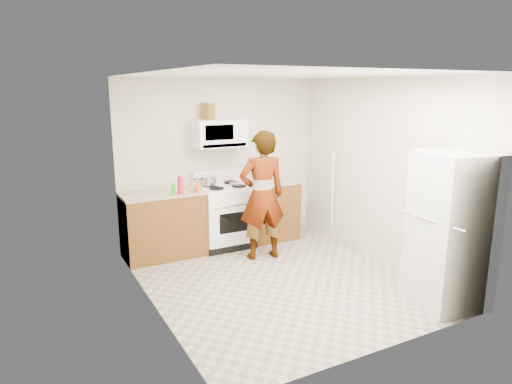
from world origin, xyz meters
TOP-DOWN VIEW (x-y plane):
  - floor at (0.00, 0.00)m, footprint 3.60×3.60m
  - back_wall at (0.00, 1.79)m, footprint 3.20×0.02m
  - right_wall at (1.59, 0.00)m, footprint 0.02×3.60m
  - cabinet_left at (-1.04, 1.49)m, footprint 1.12×0.62m
  - counter_left at (-1.04, 1.49)m, footprint 1.14×0.64m
  - cabinet_right at (0.68, 1.49)m, footprint 0.80×0.62m
  - counter_right at (0.68, 1.49)m, footprint 0.82×0.64m
  - gas_range at (-0.10, 1.48)m, footprint 0.76×0.65m
  - microwave at (-0.10, 1.61)m, footprint 0.76×0.38m
  - person at (0.17, 0.78)m, footprint 0.71×0.52m
  - fridge at (1.29, -1.42)m, footprint 0.81×0.81m
  - kettle at (0.59, 1.66)m, footprint 0.18×0.18m
  - jug at (-0.25, 1.66)m, footprint 0.18×0.18m
  - saucepan at (-0.30, 1.57)m, footprint 0.24×0.24m
  - tray at (0.12, 1.39)m, footprint 0.26×0.18m
  - bottle_spray at (-0.85, 1.25)m, footprint 0.09×0.09m
  - bottle_hot_sauce at (-0.60, 1.25)m, footprint 0.07×0.07m
  - bottle_green_cap at (-0.95, 1.23)m, footprint 0.06×0.06m
  - pot_lid at (-0.60, 1.39)m, footprint 0.25×0.25m
  - broom at (1.54, 0.99)m, footprint 0.22×0.24m

SIDE VIEW (x-z plane):
  - floor at x=0.00m, z-range 0.00..0.00m
  - cabinet_left at x=-1.04m, z-range 0.00..0.90m
  - cabinet_right at x=0.68m, z-range 0.00..0.90m
  - gas_range at x=-0.10m, z-range -0.08..1.05m
  - broom at x=1.54m, z-range 0.01..1.41m
  - fridge at x=1.29m, z-range 0.00..1.70m
  - person at x=0.17m, z-range 0.00..1.80m
  - counter_left at x=-1.04m, z-range 0.90..0.93m
  - counter_right at x=0.68m, z-range 0.90..0.93m
  - pot_lid at x=-0.60m, z-range 0.94..0.95m
  - tray at x=0.12m, z-range 0.93..0.98m
  - saucepan at x=-0.30m, z-range 0.95..1.07m
  - kettle at x=0.59m, z-range 0.94..1.10m
  - bottle_green_cap at x=-0.95m, z-range 0.94..1.10m
  - bottle_hot_sauce at x=-0.60m, z-range 0.94..1.12m
  - bottle_spray at x=-0.85m, z-range 0.94..1.18m
  - back_wall at x=0.00m, z-range 0.00..2.50m
  - right_wall at x=1.59m, z-range 0.00..2.50m
  - microwave at x=-0.10m, z-range 1.50..1.90m
  - jug at x=-0.25m, z-range 1.90..2.14m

